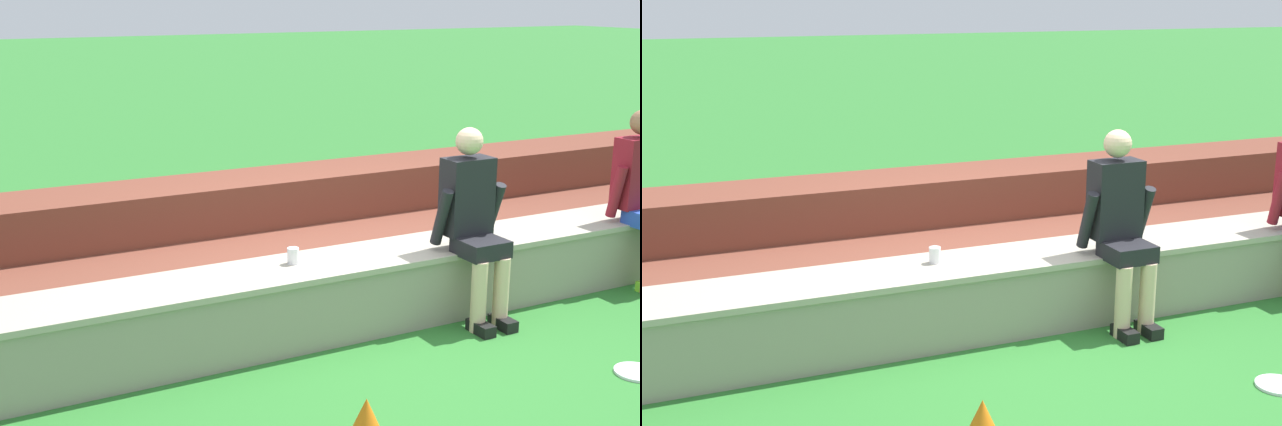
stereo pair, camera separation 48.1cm
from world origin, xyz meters
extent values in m
plane|color=#2D752D|center=(0.00, 0.00, 0.00)|extent=(80.00, 80.00, 0.00)
cube|color=gray|center=(0.00, 0.28, 0.25)|extent=(9.51, 0.56, 0.51)
cube|color=#ABA28E|center=(0.00, 0.28, 0.49)|extent=(9.55, 0.60, 0.04)
cube|color=brown|center=(0.00, 1.16, 0.20)|extent=(13.06, 0.70, 0.39)
cube|color=brown|center=(0.00, 1.86, 0.39)|extent=(13.06, 0.70, 0.78)
cylinder|color=beige|center=(0.49, -0.20, 0.25)|extent=(0.11, 0.11, 0.51)
cylinder|color=beige|center=(0.69, -0.20, 0.25)|extent=(0.11, 0.11, 0.51)
cube|color=black|center=(0.49, -0.24, 0.04)|extent=(0.10, 0.22, 0.08)
cube|color=black|center=(0.69, -0.24, 0.04)|extent=(0.10, 0.22, 0.08)
cube|color=black|center=(0.59, -0.07, 0.56)|extent=(0.31, 0.31, 0.12)
cube|color=black|center=(0.59, 0.11, 0.89)|extent=(0.35, 0.20, 0.55)
sphere|color=beige|center=(0.59, 0.11, 1.28)|extent=(0.19, 0.19, 0.19)
cylinder|color=black|center=(0.36, 0.09, 0.77)|extent=(0.08, 0.20, 0.42)
cylinder|color=black|center=(0.81, 0.09, 0.77)|extent=(0.08, 0.22, 0.42)
cylinder|color=maroon|center=(2.02, 0.08, 0.77)|extent=(0.08, 0.16, 0.43)
cylinder|color=white|center=(-0.66, 0.34, 0.57)|extent=(0.08, 0.08, 0.11)
cylinder|color=white|center=(0.96, -1.19, 0.01)|extent=(0.27, 0.27, 0.02)
cone|color=orange|center=(-0.96, -1.15, 0.14)|extent=(0.24, 0.24, 0.27)
camera|label=1|loc=(-2.95, -4.49, 2.29)|focal=46.82mm
camera|label=2|loc=(-2.51, -4.69, 2.29)|focal=46.82mm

